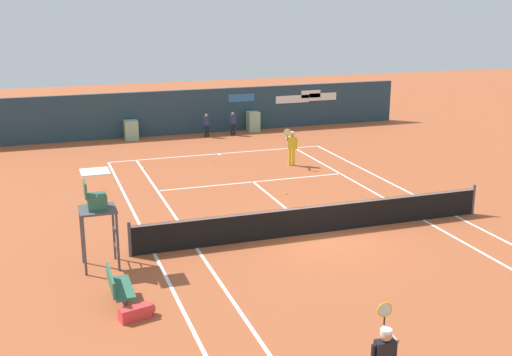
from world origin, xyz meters
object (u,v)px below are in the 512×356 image
Objects in this scene: player_bench at (118,285)px; tennis_ball_near_service_line at (213,160)px; tennis_ball_mid_court at (286,193)px; tennis_ball_by_sideline at (144,168)px; player_on_baseline at (292,145)px; equipment_bag at (139,312)px; ball_kid_centre_post at (207,124)px; umpire_chair at (97,205)px; ball_kid_left_post at (233,122)px.

tennis_ball_near_service_line is (6.15, 13.54, -0.48)m from player_bench.
tennis_ball_mid_court is 1.00× the size of tennis_ball_by_sideline.
player_bench is 14.72m from player_on_baseline.
player_on_baseline is at bearing 54.20° from equipment_bag.
tennis_ball_mid_court is at bearing 101.46° from ball_kid_centre_post.
tennis_ball_near_service_line is at bearing 155.59° from player_bench.
player_on_baseline reaches higher than ball_kid_centre_post.
umpire_chair is at bearing 64.11° from player_on_baseline.
tennis_ball_near_service_line is (-2.56, -5.19, -0.71)m from ball_kid_left_post.
ball_kid_left_post is 5.83m from tennis_ball_near_service_line.
player_bench reaches higher than equipment_bag.
player_on_baseline is at bearing 133.45° from umpire_chair.
ball_kid_centre_post is at bearing 155.50° from umpire_chair.
umpire_chair reaches higher than ball_kid_centre_post.
ball_kid_left_post is at bearing 155.07° from player_bench.
ball_kid_centre_post reaches higher than tennis_ball_near_service_line.
tennis_ball_near_service_line is at bearing 7.81° from tennis_ball_by_sideline.
tennis_ball_mid_court is at bearing 135.02° from player_bench.
tennis_ball_near_service_line is (6.33, 11.03, -1.80)m from umpire_chair.
umpire_chair reaches higher than tennis_ball_mid_court.
equipment_bag is 0.70× the size of ball_kid_centre_post.
player_bench is at bearing -102.10° from tennis_ball_by_sideline.
ball_kid_left_post is at bearing 83.27° from tennis_ball_mid_court.
ball_kid_centre_post is at bearing 52.04° from tennis_ball_by_sideline.
ball_kid_centre_post reaches higher than tennis_ball_by_sideline.
umpire_chair is 3.83m from equipment_bag.
umpire_chair is 1.56× the size of player_on_baseline.
player_bench is 10.43m from tennis_ball_mid_court.
equipment_bag reaches higher than tennis_ball_mid_court.
ball_kid_left_post is 19.07× the size of tennis_ball_near_service_line.
tennis_ball_by_sideline is at bearing 128.59° from tennis_ball_mid_court.
equipment_bag reaches higher than tennis_ball_near_service_line.
tennis_ball_by_sideline is at bearing 46.46° from ball_kid_left_post.
player_on_baseline is 1.39× the size of ball_kid_left_post.
tennis_ball_by_sideline is at bearing 80.05° from equipment_bag.
player_on_baseline reaches higher than tennis_ball_near_service_line.
tennis_ball_by_sideline is (-5.90, -5.65, -0.71)m from ball_kid_left_post.
ball_kid_centre_post is 7.20m from tennis_ball_by_sideline.
tennis_ball_near_service_line is (-3.10, 2.10, -0.91)m from player_on_baseline.
player_on_baseline reaches higher than equipment_bag.
umpire_chair is 2.18× the size of ball_kid_centre_post.
tennis_ball_near_service_line is (-1.06, -5.19, -0.71)m from ball_kid_centre_post.
ball_kid_centre_post is 18.94× the size of tennis_ball_by_sideline.
tennis_ball_by_sideline is at bearing -172.19° from tennis_ball_near_service_line.
player_bench is at bearing -114.41° from tennis_ball_near_service_line.
umpire_chair is 12.84m from tennis_ball_near_service_line.
equipment_bag is 0.50× the size of player_on_baseline.
equipment_bag is at bearing -99.95° from tennis_ball_by_sideline.
player_on_baseline is at bearing -14.26° from tennis_ball_by_sideline.
player_bench is 1.54× the size of equipment_bag.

